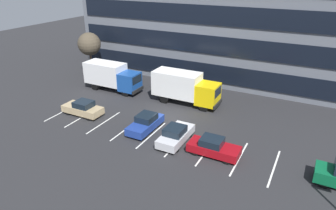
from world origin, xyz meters
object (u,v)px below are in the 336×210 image
(box_truck_blue, at_px, (112,75))
(sedan_maroon, at_px, (213,147))
(bare_tree, at_px, (89,44))
(sedan_navy, at_px, (146,123))
(box_truck_yellow, at_px, (185,87))
(sedan_tan, at_px, (83,108))
(sedan_silver, at_px, (176,135))

(box_truck_blue, distance_m, sedan_maroon, 18.63)
(bare_tree, bearing_deg, sedan_navy, -34.64)
(sedan_maroon, distance_m, bare_tree, 26.51)
(box_truck_yellow, relative_size, sedan_tan, 1.78)
(sedan_navy, relative_size, bare_tree, 0.72)
(sedan_navy, relative_size, sedan_tan, 1.00)
(sedan_navy, xyz_separation_m, sedan_silver, (3.58, -0.71, 0.01))
(box_truck_blue, relative_size, sedan_maroon, 1.74)
(box_truck_yellow, height_order, bare_tree, bare_tree)
(sedan_navy, bearing_deg, box_truck_blue, 142.49)
(sedan_navy, bearing_deg, sedan_maroon, -8.42)
(box_truck_blue, height_order, sedan_maroon, box_truck_blue)
(sedan_tan, bearing_deg, sedan_navy, 1.32)
(box_truck_yellow, bearing_deg, sedan_silver, -70.39)
(box_truck_blue, xyz_separation_m, sedan_maroon, (16.65, -8.27, -1.23))
(box_truck_blue, distance_m, sedan_navy, 11.88)
(sedan_navy, bearing_deg, sedan_tan, -178.68)
(box_truck_blue, relative_size, box_truck_yellow, 0.96)
(sedan_maroon, bearing_deg, box_truck_blue, 153.58)
(box_truck_yellow, xyz_separation_m, sedan_tan, (-8.30, -7.82, -1.30))
(box_truck_blue, distance_m, box_truck_yellow, 9.99)
(box_truck_yellow, height_order, sedan_navy, box_truck_yellow)
(box_truck_blue, distance_m, sedan_silver, 15.22)
(sedan_tan, distance_m, bare_tree, 14.46)
(box_truck_yellow, relative_size, bare_tree, 1.28)
(sedan_maroon, bearing_deg, sedan_silver, 174.30)
(box_truck_yellow, distance_m, sedan_navy, 7.77)
(box_truck_yellow, distance_m, sedan_tan, 11.47)
(box_truck_yellow, xyz_separation_m, sedan_navy, (-0.60, -7.64, -1.30))
(box_truck_yellow, bearing_deg, sedan_tan, -136.70)
(sedan_maroon, height_order, bare_tree, bare_tree)
(sedan_navy, distance_m, sedan_silver, 3.65)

